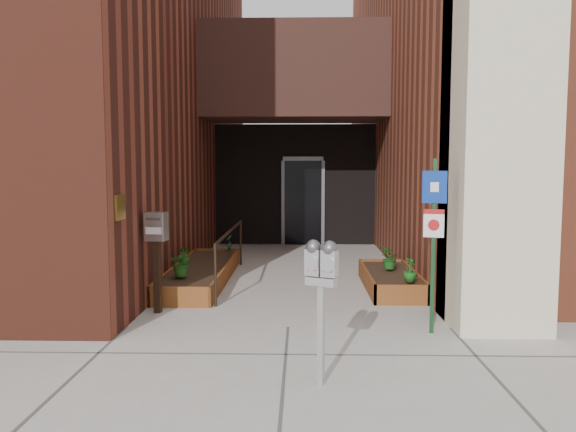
{
  "coord_description": "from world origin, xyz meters",
  "views": [
    {
      "loc": [
        0.16,
        -6.77,
        2.0
      ],
      "look_at": [
        -0.04,
        1.8,
        1.22
      ],
      "focal_mm": 35.0,
      "sensor_mm": 36.0,
      "label": 1
    }
  ],
  "objects": [
    {
      "name": "shrub_right_c",
      "position": [
        1.6,
        2.32,
        0.49
      ],
      "size": [
        0.46,
        0.46,
        0.37
      ],
      "primitive_type": "imported",
      "rotation": [
        0.0,
        0.0,
        4.18
      ],
      "color": "#185418",
      "rests_on": "planter_right"
    },
    {
      "name": "architecture",
      "position": [
        -0.18,
        6.89,
        4.98
      ],
      "size": [
        20.0,
        14.6,
        10.0
      ],
      "color": "maroon",
      "rests_on": "ground"
    },
    {
      "name": "shrub_left_d",
      "position": [
        -1.28,
        4.3,
        0.46
      ],
      "size": [
        0.21,
        0.21,
        0.32
      ],
      "primitive_type": "imported",
      "rotation": [
        0.0,
        0.0,
        5.01
      ],
      "color": "#1A5C20",
      "rests_on": "planter_left"
    },
    {
      "name": "parking_meter",
      "position": [
        0.34,
        -1.8,
        1.03
      ],
      "size": [
        0.31,
        0.22,
        1.33
      ],
      "color": "#A5A4A7",
      "rests_on": "ground"
    },
    {
      "name": "shrub_left_c",
      "position": [
        -1.82,
        2.54,
        0.46
      ],
      "size": [
        0.25,
        0.25,
        0.33
      ],
      "primitive_type": "imported",
      "rotation": [
        0.0,
        0.0,
        3.58
      ],
      "color": "#20621C",
      "rests_on": "planter_left"
    },
    {
      "name": "shrub_right_a",
      "position": [
        1.75,
        1.35,
        0.48
      ],
      "size": [
        0.27,
        0.27,
        0.35
      ],
      "primitive_type": "imported",
      "rotation": [
        0.0,
        0.0,
        1.1
      ],
      "color": "#1A5518",
      "rests_on": "planter_right"
    },
    {
      "name": "shrub_left_a",
      "position": [
        -1.66,
        1.66,
        0.51
      ],
      "size": [
        0.46,
        0.46,
        0.41
      ],
      "primitive_type": "imported",
      "rotation": [
        0.0,
        0.0,
        0.27
      ],
      "color": "#24621C",
      "rests_on": "planter_left"
    },
    {
      "name": "ground",
      "position": [
        0.0,
        0.0,
        0.0
      ],
      "size": [
        80.0,
        80.0,
        0.0
      ],
      "primitive_type": "plane",
      "color": "#9E9991",
      "rests_on": "ground"
    },
    {
      "name": "sign_post",
      "position": [
        1.71,
        -0.19,
        1.27
      ],
      "size": [
        0.28,
        0.1,
        2.07
      ],
      "color": "#133418",
      "rests_on": "ground"
    },
    {
      "name": "handrail",
      "position": [
        -1.05,
        2.65,
        0.75
      ],
      "size": [
        0.04,
        3.34,
        0.9
      ],
      "color": "black",
      "rests_on": "ground"
    },
    {
      "name": "planter_right",
      "position": [
        1.6,
        2.2,
        0.13
      ],
      "size": [
        0.8,
        2.2,
        0.3
      ],
      "color": "brown",
      "rests_on": "ground"
    },
    {
      "name": "planter_left",
      "position": [
        -1.55,
        2.7,
        0.13
      ],
      "size": [
        0.9,
        3.6,
        0.3
      ],
      "color": "brown",
      "rests_on": "ground"
    },
    {
      "name": "payment_dropbox",
      "position": [
        -1.78,
        0.66,
        0.98
      ],
      "size": [
        0.3,
        0.24,
        1.37
      ],
      "color": "black",
      "rests_on": "ground"
    },
    {
      "name": "shrub_left_b",
      "position": [
        -1.72,
        1.87,
        0.46
      ],
      "size": [
        0.22,
        0.22,
        0.33
      ],
      "primitive_type": "imported",
      "rotation": [
        0.0,
        0.0,
        1.79
      ],
      "color": "#23631C",
      "rests_on": "planter_left"
    },
    {
      "name": "shrub_right_b",
      "position": [
        1.63,
        2.78,
        0.45
      ],
      "size": [
        0.19,
        0.19,
        0.3
      ],
      "primitive_type": "imported",
      "rotation": [
        0.0,
        0.0,
        2.9
      ],
      "color": "#254F16",
      "rests_on": "planter_right"
    }
  ]
}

